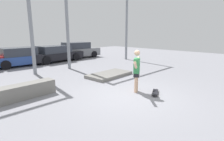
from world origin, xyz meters
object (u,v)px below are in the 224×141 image
manual_pad (109,75)px  parked_car_black (56,54)px  skateboarder (137,69)px  parked_car_blue (21,57)px  parked_car_grey (77,50)px  grind_box (26,91)px  skateboard (155,92)px

manual_pad → parked_car_black: bearing=86.6°
skateboarder → parked_car_black: (1.50, 9.54, -0.30)m
manual_pad → parked_car_blue: bearing=108.9°
skateboarder → parked_car_grey: bearing=37.1°
manual_pad → parked_car_black: (0.41, 6.86, 0.56)m
grind_box → parked_car_blue: bearing=73.0°
grind_box → parked_car_black: parked_car_black is taller
skateboarder → parked_car_blue: skateboarder is taller
parked_car_black → grind_box: bearing=-128.7°
skateboard → parked_car_blue: size_ratio=0.20×
skateboard → parked_car_black: size_ratio=0.18×
skateboarder → parked_car_grey: 10.93m
grind_box → parked_car_grey: (7.48, 7.62, 0.44)m
parked_car_black → parked_car_grey: size_ratio=1.07×
skateboarder → grind_box: bearing=112.6°
skateboarder → manual_pad: 3.02m
skateboard → parked_car_grey: bearing=42.8°
parked_car_blue → parked_car_grey: (5.34, 0.59, 0.07)m
skateboard → manual_pad: manual_pad is taller
parked_car_blue → parked_car_black: parked_car_blue is taller
manual_pad → parked_car_grey: (2.99, 7.45, 0.63)m
skateboard → grind_box: 4.92m
skateboard → grind_box: bearing=111.1°
skateboard → parked_car_blue: 10.37m
manual_pad → parked_car_grey: bearing=68.1°
parked_car_blue → parked_car_grey: 5.37m
grind_box → manual_pad: grind_box is taller
skateboard → manual_pad: (0.77, 3.38, 0.02)m
grind_box → parked_car_grey: 10.69m
parked_car_blue → parked_car_grey: parked_car_grey is taller
parked_car_black → parked_car_grey: parked_car_grey is taller
skateboard → parked_car_grey: (3.76, 10.83, 0.64)m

